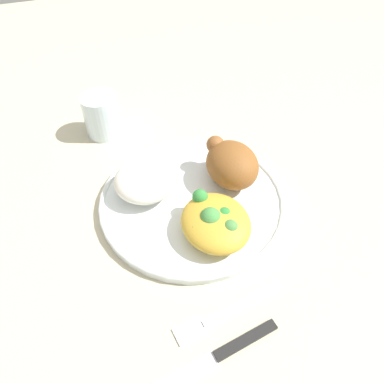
{
  "coord_description": "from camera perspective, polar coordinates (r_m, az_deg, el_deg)",
  "views": [
    {
      "loc": [
        -0.33,
        0.12,
        0.4
      ],
      "look_at": [
        0.0,
        0.0,
        0.03
      ],
      "focal_mm": 32.58,
      "sensor_mm": 36.0,
      "label": 1
    }
  ],
  "objects": [
    {
      "name": "knife",
      "position": [
        0.42,
        4.02,
        -25.26
      ],
      "size": [
        0.04,
        0.19,
        0.01
      ],
      "color": "black",
      "rests_on": "ground_plane"
    },
    {
      "name": "mac_cheese_with_broccoli",
      "position": [
        0.47,
        3.83,
        -4.81
      ],
      "size": [
        0.1,
        0.09,
        0.04
      ],
      "color": "gold",
      "rests_on": "plate"
    },
    {
      "name": "ground_plane",
      "position": [
        0.53,
        0.0,
        -1.85
      ],
      "size": [
        2.0,
        2.0,
        0.0
      ],
      "primitive_type": "plane",
      "color": "#C1B99A"
    },
    {
      "name": "roasted_chicken",
      "position": [
        0.53,
        6.44,
        4.61
      ],
      "size": [
        0.1,
        0.08,
        0.06
      ],
      "color": "brown",
      "rests_on": "plate"
    },
    {
      "name": "rice_pile",
      "position": [
        0.52,
        -7.66,
        1.93
      ],
      "size": [
        0.09,
        0.09,
        0.04
      ],
      "primitive_type": "ellipsoid",
      "color": "white",
      "rests_on": "plate"
    },
    {
      "name": "water_glass",
      "position": [
        0.66,
        -14.53,
        12.03
      ],
      "size": [
        0.06,
        0.06,
        0.08
      ],
      "primitive_type": "cylinder",
      "color": "silver",
      "rests_on": "ground_plane"
    },
    {
      "name": "fork",
      "position": [
        0.44,
        4.99,
        -19.12
      ],
      "size": [
        0.03,
        0.14,
        0.01
      ],
      "color": "silver",
      "rests_on": "ground_plane"
    },
    {
      "name": "plate",
      "position": [
        0.53,
        0.0,
        -1.28
      ],
      "size": [
        0.28,
        0.28,
        0.02
      ],
      "color": "white",
      "rests_on": "ground_plane"
    }
  ]
}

